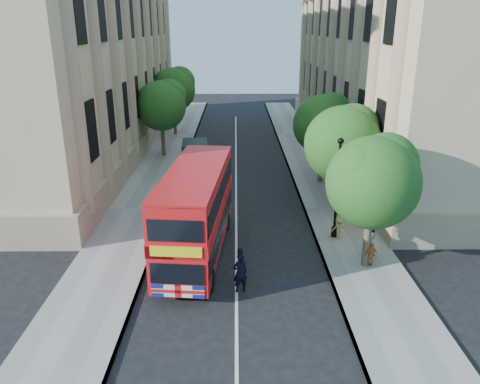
{
  "coord_description": "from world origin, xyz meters",
  "views": [
    {
      "loc": [
        -0.01,
        -15.73,
        10.31
      ],
      "look_at": [
        0.2,
        6.71,
        2.3
      ],
      "focal_mm": 35.0,
      "sensor_mm": 36.0,
      "label": 1
    }
  ],
  "objects_px": {
    "double_decker_bus": "(196,210)",
    "woman_pedestrian": "(369,239)",
    "lamp_post": "(337,193)",
    "box_van": "(195,162)",
    "police_constable": "(240,273)"
  },
  "relations": [
    {
      "from": "lamp_post",
      "to": "woman_pedestrian",
      "type": "xyz_separation_m",
      "value": [
        1.16,
        -2.06,
        -1.55
      ]
    },
    {
      "from": "lamp_post",
      "to": "box_van",
      "type": "xyz_separation_m",
      "value": [
        -7.89,
        10.2,
        -1.3
      ]
    },
    {
      "from": "double_decker_bus",
      "to": "box_van",
      "type": "distance_m",
      "value": 11.97
    },
    {
      "from": "double_decker_bus",
      "to": "box_van",
      "type": "relative_size",
      "value": 2.06
    },
    {
      "from": "double_decker_bus",
      "to": "woman_pedestrian",
      "type": "distance_m",
      "value": 8.12
    },
    {
      "from": "box_van",
      "to": "woman_pedestrian",
      "type": "height_order",
      "value": "box_van"
    },
    {
      "from": "lamp_post",
      "to": "police_constable",
      "type": "relative_size",
      "value": 3.02
    },
    {
      "from": "police_constable",
      "to": "box_van",
      "type": "bearing_deg",
      "value": -98.32
    },
    {
      "from": "double_decker_bus",
      "to": "woman_pedestrian",
      "type": "xyz_separation_m",
      "value": [
        8.01,
        -0.39,
        -1.32
      ]
    },
    {
      "from": "box_van",
      "to": "police_constable",
      "type": "height_order",
      "value": "box_van"
    },
    {
      "from": "lamp_post",
      "to": "box_van",
      "type": "relative_size",
      "value": 1.16
    },
    {
      "from": "lamp_post",
      "to": "box_van",
      "type": "distance_m",
      "value": 12.96
    },
    {
      "from": "police_constable",
      "to": "woman_pedestrian",
      "type": "bearing_deg",
      "value": -173.61
    },
    {
      "from": "double_decker_bus",
      "to": "lamp_post",
      "type": "bearing_deg",
      "value": 18.94
    },
    {
      "from": "box_van",
      "to": "lamp_post",
      "type": "bearing_deg",
      "value": -56.21
    }
  ]
}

